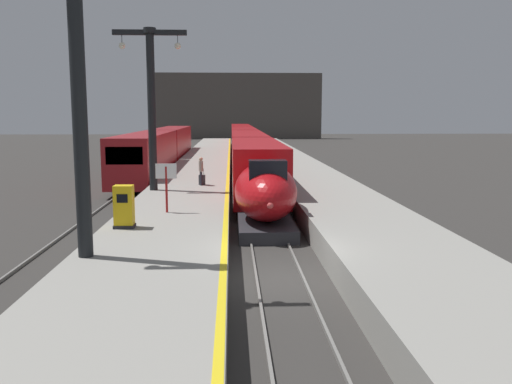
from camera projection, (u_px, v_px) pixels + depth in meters
ground_plane at (280, 280)px, 17.49m from camera, size 260.00×260.00×0.00m
platform_left at (199, 177)px, 41.71m from camera, size 4.80×110.00×1.05m
platform_right at (304, 176)px, 42.07m from camera, size 4.80×110.00×1.05m
platform_left_safety_stripe at (228, 170)px, 41.73m from camera, size 0.20×107.80×0.01m
rail_main_left at (241, 178)px, 44.64m from camera, size 0.08×110.00×0.12m
rail_main_right at (259, 178)px, 44.71m from camera, size 0.08×110.00×0.12m
rail_secondary_left at (141, 179)px, 44.28m from camera, size 0.08×110.00×0.12m
rail_secondary_right at (160, 179)px, 44.34m from camera, size 0.08×110.00×0.12m
highspeed_train_main at (246, 146)px, 57.72m from camera, size 2.92×74.68×3.60m
regional_train_adjacent at (162, 148)px, 51.38m from camera, size 2.85×36.60×3.80m
station_column_near at (78, 75)px, 15.56m from camera, size 4.00×0.68×8.80m
station_column_mid at (151, 94)px, 29.86m from camera, size 4.00×0.68×8.85m
passenger_near_edge at (201, 169)px, 32.50m from camera, size 0.28×0.56×1.69m
rolling_suitcase at (202, 180)px, 32.86m from camera, size 0.40×0.22×0.98m
ticket_machine_yellow at (124, 208)px, 20.34m from camera, size 0.76×0.62×1.60m
departure_info_board at (166, 178)px, 23.42m from camera, size 0.90×0.10×2.12m
terminus_back_wall at (238, 106)px, 117.37m from camera, size 36.00×2.00×14.00m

